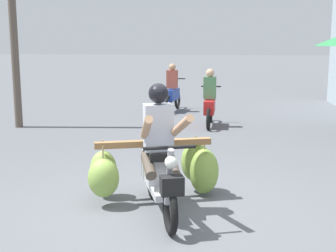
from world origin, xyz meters
The scene contains 5 objects.
ground_plane centered at (0.00, 0.00, 0.00)m, with size 120.00×120.00×0.00m, color #56595E.
motorbike_main_loaded centered at (-0.10, 0.43, 0.52)m, with size 1.75×1.95×1.58m.
motorbike_distant_ahead_left centered at (0.49, 5.93, 0.57)m, with size 0.50×1.62×1.40m.
motorbike_distant_ahead_right centered at (-0.61, 8.26, 0.57)m, with size 0.53×1.61×1.40m.
utility_pole centered at (-4.09, 5.40, 2.72)m, with size 0.18×0.18×5.43m, color brown.
Camera 1 is at (0.55, -5.23, 2.08)m, focal length 49.64 mm.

